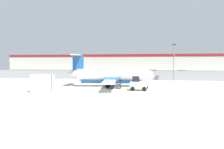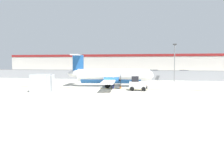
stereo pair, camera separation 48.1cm
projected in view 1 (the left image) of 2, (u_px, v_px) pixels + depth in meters
ground_plane at (109, 88)px, 31.10m from camera, size 140.00×140.00×0.01m
perimeter_fence at (123, 75)px, 46.76m from camera, size 98.00×0.10×2.10m
parking_lot_strip at (129, 76)px, 58.11m from camera, size 98.00×17.00×0.12m
background_building at (134, 64)px, 76.10m from camera, size 91.00×8.10×6.50m
commuter_airplane at (112, 76)px, 33.57m from camera, size 13.37×16.07×4.92m
baggage_tug at (138, 84)px, 28.78m from camera, size 2.39×1.49×1.88m
ground_crew_worker at (114, 82)px, 30.92m from camera, size 0.36×0.55×1.70m
cargo_container at (43, 83)px, 27.49m from camera, size 2.44×2.02×2.20m
traffic_cone_near_left at (146, 84)px, 33.72m from camera, size 0.36×0.36×0.64m
traffic_cone_near_right at (108, 83)px, 35.37m from camera, size 0.36×0.36×0.64m
traffic_cone_far_left at (121, 86)px, 31.72m from camera, size 0.36×0.36×0.64m
parked_car_0 at (83, 72)px, 65.12m from camera, size 4.24×2.08×1.58m
parked_car_1 at (90, 73)px, 57.01m from camera, size 4.35×2.32×1.58m
parked_car_2 at (100, 74)px, 55.77m from camera, size 4.28×2.18×1.58m
parked_car_3 at (120, 73)px, 58.71m from camera, size 4.22×2.04×1.58m
parked_car_4 at (133, 74)px, 54.61m from camera, size 4.37×2.39×1.58m
parked_car_5 at (152, 73)px, 60.87m from camera, size 4.30×2.21×1.58m
parked_car_6 at (168, 75)px, 51.06m from camera, size 4.40×2.45×1.58m
parked_car_7 at (182, 73)px, 58.94m from camera, size 4.24×2.07×1.58m
apron_light_pole at (174, 59)px, 41.72m from camera, size 0.70×0.30×7.27m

